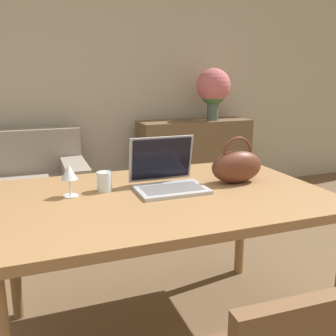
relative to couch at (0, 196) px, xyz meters
name	(u,v)px	position (x,y,z in m)	size (l,w,h in m)	color
wall_back	(83,70)	(0.84, 0.50, 1.06)	(10.00, 0.06, 2.70)	#BCB29E
dining_table	(163,209)	(0.85, -1.83, 0.40)	(1.51, 0.98, 0.77)	olive
couch	(0,196)	(0.00, 0.00, 0.00)	(1.47, 0.82, 0.82)	gray
sideboard	(194,159)	(1.92, 0.19, 0.14)	(1.18, 0.40, 0.84)	brown
laptop	(167,175)	(0.90, -1.74, 0.55)	(0.33, 0.28, 0.24)	#ADADB2
drinking_glass	(104,181)	(0.61, -1.70, 0.53)	(0.07, 0.07, 0.09)	silver
wine_glass	(69,174)	(0.44, -1.72, 0.59)	(0.07, 0.07, 0.15)	silver
handbag	(237,166)	(1.26, -1.79, 0.57)	(0.28, 0.14, 0.24)	#592D1E
flower_vase	(213,89)	(2.10, 0.13, 0.88)	(0.35, 0.35, 0.53)	#47564C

